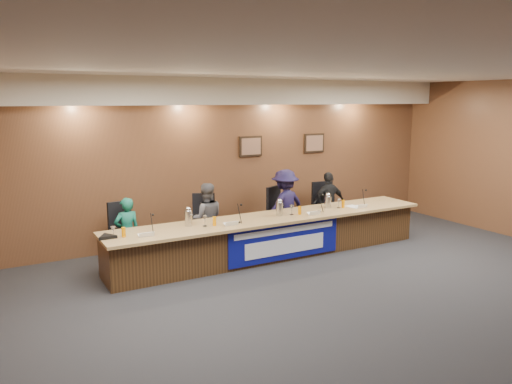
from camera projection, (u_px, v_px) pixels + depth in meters
floor at (361, 302)px, 7.00m from camera, size 10.00×10.00×0.00m
ceiling at (370, 68)px, 6.42m from camera, size 10.00×8.00×0.04m
wall_back at (233, 159)px, 10.15m from camera, size 10.00×0.04×3.20m
soffit at (238, 92)px, 9.68m from camera, size 10.00×0.50×0.50m
dais_body at (273, 237)px, 9.00m from camera, size 6.00×0.80×0.70m
dais_top at (274, 218)px, 8.89m from camera, size 6.10×0.95×0.05m
banner at (285, 241)px, 8.64m from camera, size 2.20×0.02×0.65m
banner_text_upper at (286, 230)px, 8.59m from camera, size 2.00×0.01×0.10m
banner_text_lower at (286, 246)px, 8.64m from camera, size 1.60×0.01×0.28m
wall_photo_left at (251, 146)px, 10.27m from camera, size 0.52×0.04×0.42m
wall_photo_right at (314, 143)px, 11.03m from camera, size 0.52×0.04×0.42m
panelist_a at (127, 232)px, 8.42m from camera, size 0.45×0.31×1.19m
panelist_b at (206, 219)px, 9.10m from camera, size 0.75×0.65×1.32m
panelist_c at (285, 206)px, 9.91m from camera, size 1.01×0.69×1.45m
panelist_d at (329, 203)px, 10.44m from camera, size 0.79×0.37×1.32m
office_chair_a at (126, 237)px, 8.53m from camera, size 0.56×0.56×0.08m
office_chair_b at (204, 227)px, 9.22m from camera, size 0.62×0.62×0.08m
office_chair_c at (282, 217)px, 10.04m from camera, size 0.63×0.63×0.08m
office_chair_d at (325, 211)px, 10.56m from camera, size 0.53×0.53×0.08m
nameplate_a at (147, 234)px, 7.54m from camera, size 0.24×0.08×0.10m
microphone_a at (152, 234)px, 7.70m from camera, size 0.07×0.07×0.02m
juice_glass_a at (124, 232)px, 7.53m from camera, size 0.06×0.06×0.15m
water_glass_a at (113, 232)px, 7.47m from camera, size 0.08×0.08×0.18m
nameplate_b at (232, 223)px, 8.21m from camera, size 0.24×0.08×0.10m
microphone_b at (238, 222)px, 8.41m from camera, size 0.07×0.07×0.02m
juice_glass_b at (214, 221)px, 8.22m from camera, size 0.06×0.06×0.15m
water_glass_b at (205, 221)px, 8.17m from camera, size 0.08×0.08×0.18m
nameplate_c at (315, 213)px, 8.98m from camera, size 0.24×0.08×0.10m
microphone_c at (319, 211)px, 9.24m from camera, size 0.07×0.07×0.02m
juice_glass_c at (300, 210)px, 9.02m from camera, size 0.06×0.06×0.15m
water_glass_c at (292, 210)px, 8.99m from camera, size 0.08×0.08×0.18m
nameplate_d at (362, 206)px, 9.55m from camera, size 0.24×0.08×0.10m
microphone_d at (362, 205)px, 9.74m from camera, size 0.07×0.07×0.02m
juice_glass_d at (343, 204)px, 9.58m from camera, size 0.06×0.06×0.15m
water_glass_d at (339, 203)px, 9.54m from camera, size 0.08×0.08×0.18m
carafe_left at (188, 218)px, 8.19m from camera, size 0.13×0.13×0.26m
carafe_mid at (279, 209)px, 8.91m from camera, size 0.12×0.12×0.25m
carafe_right at (328, 202)px, 9.56m from camera, size 0.13×0.13×0.23m
speakerphone at (107, 237)px, 7.47m from camera, size 0.32×0.32×0.05m
paper_stack at (354, 207)px, 9.67m from camera, size 0.26×0.33×0.01m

